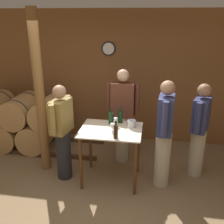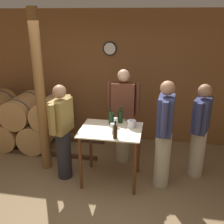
# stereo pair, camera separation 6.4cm
# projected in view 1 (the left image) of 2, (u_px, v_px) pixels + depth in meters

# --- Properties ---
(ground_plane) EXTENTS (14.00, 14.00, 0.00)m
(ground_plane) POSITION_uv_depth(u_px,v_px,m) (88.00, 215.00, 3.60)
(ground_plane) COLOR brown
(back_wall) EXTENTS (8.40, 0.08, 2.70)m
(back_wall) POSITION_uv_depth(u_px,v_px,m) (115.00, 78.00, 5.44)
(back_wall) COLOR brown
(back_wall) RESTS_ON ground_plane
(barrel_rack) EXTENTS (3.80, 0.86, 1.10)m
(barrel_rack) POSITION_uv_depth(u_px,v_px,m) (16.00, 122.00, 5.33)
(barrel_rack) COLOR #4C331E
(barrel_rack) RESTS_ON ground_plane
(tasting_table) EXTENTS (0.95, 0.74, 0.91)m
(tasting_table) POSITION_uv_depth(u_px,v_px,m) (111.00, 140.00, 4.11)
(tasting_table) COLOR beige
(tasting_table) RESTS_ON ground_plane
(wooden_post) EXTENTS (0.16, 0.16, 2.70)m
(wooden_post) POSITION_uv_depth(u_px,v_px,m) (40.00, 95.00, 4.24)
(wooden_post) COLOR brown
(wooden_post) RESTS_ON ground_plane
(wine_bottle_far_left) EXTENTS (0.08, 0.08, 0.27)m
(wine_bottle_far_left) POSITION_uv_depth(u_px,v_px,m) (111.00, 118.00, 4.23)
(wine_bottle_far_left) COLOR black
(wine_bottle_far_left) RESTS_ON tasting_table
(wine_bottle_left) EXTENTS (0.07, 0.07, 0.28)m
(wine_bottle_left) POSITION_uv_depth(u_px,v_px,m) (120.00, 116.00, 4.26)
(wine_bottle_left) COLOR black
(wine_bottle_left) RESTS_ON tasting_table
(wine_bottle_center) EXTENTS (0.07, 0.07, 0.26)m
(wine_bottle_center) POSITION_uv_depth(u_px,v_px,m) (116.00, 131.00, 3.73)
(wine_bottle_center) COLOR black
(wine_bottle_center) RESTS_ON tasting_table
(wine_glass_near_left) EXTENTS (0.07, 0.07, 0.13)m
(wine_glass_near_left) POSITION_uv_depth(u_px,v_px,m) (113.00, 126.00, 3.94)
(wine_glass_near_left) COLOR silver
(wine_glass_near_left) RESTS_ON tasting_table
(wine_glass_near_center) EXTENTS (0.06, 0.06, 0.14)m
(wine_glass_near_center) POSITION_uv_depth(u_px,v_px,m) (116.00, 120.00, 4.14)
(wine_glass_near_center) COLOR silver
(wine_glass_near_center) RESTS_ON tasting_table
(ice_bucket) EXTENTS (0.14, 0.14, 0.11)m
(ice_bucket) POSITION_uv_depth(u_px,v_px,m) (132.00, 124.00, 4.12)
(ice_bucket) COLOR silver
(ice_bucket) RESTS_ON tasting_table
(person_host) EXTENTS (0.25, 0.59, 1.72)m
(person_host) POSITION_uv_depth(u_px,v_px,m) (164.00, 133.00, 3.93)
(person_host) COLOR #B7AD93
(person_host) RESTS_ON ground_plane
(person_visitor_with_scarf) EXTENTS (0.59, 0.24, 1.72)m
(person_visitor_with_scarf) POSITION_uv_depth(u_px,v_px,m) (122.00, 115.00, 4.65)
(person_visitor_with_scarf) COLOR #B7AD93
(person_visitor_with_scarf) RESTS_ON ground_plane
(person_visitor_bearded) EXTENTS (0.34, 0.56, 1.59)m
(person_visitor_bearded) POSITION_uv_depth(u_px,v_px,m) (199.00, 129.00, 4.24)
(person_visitor_bearded) COLOR #B7AD93
(person_visitor_bearded) RESTS_ON ground_plane
(person_visitor_near_door) EXTENTS (0.29, 0.58, 1.60)m
(person_visitor_near_door) POSITION_uv_depth(u_px,v_px,m) (62.00, 131.00, 4.15)
(person_visitor_near_door) COLOR #232328
(person_visitor_near_door) RESTS_ON ground_plane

